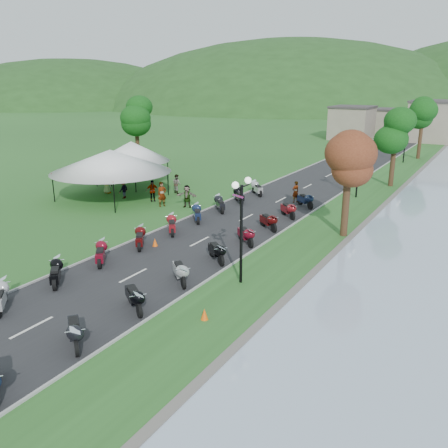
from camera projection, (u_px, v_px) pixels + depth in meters
The scene contains 10 objects.
road at pixel (308, 186), 43.35m from camera, with size 7.00×120.00×0.02m, color #272729.
far_building at pixel (393, 122), 80.68m from camera, with size 18.00×16.00×5.00m, color gray.
moto_row_left at pixel (80, 263), 23.71m from camera, with size 2.60×41.72×1.10m, color #331411, non-canonical shape.
moto_row_right at pixel (180, 272), 22.68m from camera, with size 2.60×35.17×1.10m, color #331411, non-canonical shape.
vendor_tent_main at pixel (112, 174), 38.41m from camera, with size 6.46×6.46×4.00m, color white, non-canonical shape.
vendor_tent_side at pixel (132, 163), 43.55m from camera, with size 4.62×4.62×4.00m, color white, non-canonical shape.
tree_lakeside at pixel (348, 173), 28.50m from camera, with size 2.85×2.85×7.91m, color #155615, non-canonical shape.
pedestrian_a at pixel (162, 206), 36.53m from camera, with size 0.70×0.51×1.91m, color slate.
pedestrian_b at pixel (177, 193), 40.75m from camera, with size 0.80×0.44×1.65m, color slate.
pedestrian_c at pixel (124, 198), 39.03m from camera, with size 1.02×0.42×1.57m, color slate.
Camera 1 is at (14.95, -0.48, 9.35)m, focal length 38.00 mm.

